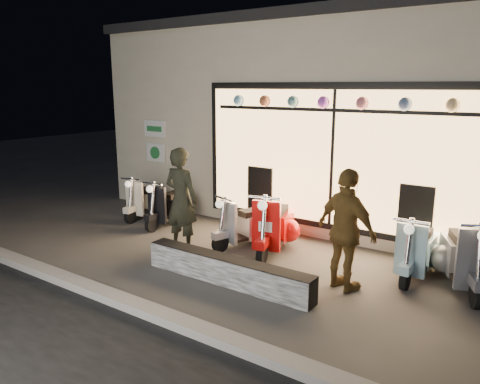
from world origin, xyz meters
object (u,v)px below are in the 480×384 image
object	(u,v)px
scooter_red	(275,226)
graffiti_barrier	(227,270)
scooter_silver	(251,225)
man	(182,200)
woman	(346,230)

from	to	relation	value
scooter_red	graffiti_barrier	bearing A→B (deg)	-98.48
scooter_silver	man	world-z (taller)	man
graffiti_barrier	woman	distance (m)	1.80
scooter_silver	graffiti_barrier	bearing A→B (deg)	-49.24
scooter_red	scooter_silver	bearing A→B (deg)	170.30
man	woman	bearing A→B (deg)	-179.25
scooter_red	woman	bearing A→B (deg)	-43.09
graffiti_barrier	scooter_silver	size ratio (longest dim) A/B	2.15
man	graffiti_barrier	bearing A→B (deg)	153.61
graffiti_barrier	woman	size ratio (longest dim) A/B	1.60
scooter_silver	woman	bearing A→B (deg)	-3.17
scooter_red	woman	world-z (taller)	woman
woman	man	bearing A→B (deg)	22.97
scooter_red	man	world-z (taller)	man
scooter_red	woman	size ratio (longest dim) A/B	0.85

